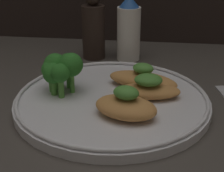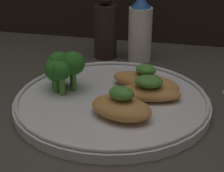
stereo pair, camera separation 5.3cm
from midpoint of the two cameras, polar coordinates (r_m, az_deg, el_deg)
ground_plane at (r=54.65cm, az=2.78°, el=-3.79°), size 180.00×180.00×1.00cm
plate at (r=53.96cm, az=2.81°, el=-2.39°), size 30.53×30.53×2.00cm
grilled_meat_front at (r=47.85cm, az=4.73°, el=-3.44°), size 10.35×8.40×4.52cm
grilled_meat_middle at (r=53.33cm, az=8.89°, el=-0.79°), size 10.52×5.46×3.84cm
grilled_meat_back at (r=56.55cm, az=8.24°, el=0.83°), size 12.56×7.84×4.30cm
broccoli_bunch at (r=55.16cm, az=-5.41°, el=3.23°), size 6.74×6.78×6.68cm
sauce_bottle at (r=72.31cm, az=6.83°, el=9.18°), size 4.88×4.88×13.60cm
pepper_grinder at (r=73.55cm, az=0.98°, el=9.52°), size 4.83×4.83×14.42cm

